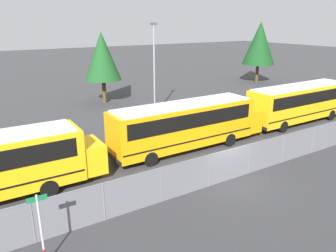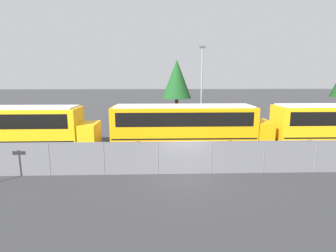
{
  "view_description": "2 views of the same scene",
  "coord_description": "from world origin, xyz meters",
  "px_view_note": "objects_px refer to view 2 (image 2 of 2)",
  "views": [
    {
      "loc": [
        -11.97,
        -12.51,
        8.71
      ],
      "look_at": [
        -1.14,
        4.79,
        2.13
      ],
      "focal_mm": 35.0,
      "sensor_mm": 36.0,
      "label": 1
    },
    {
      "loc": [
        -1.4,
        -14.13,
        5.48
      ],
      "look_at": [
        -0.78,
        4.8,
        1.87
      ],
      "focal_mm": 28.0,
      "sensor_mm": 36.0,
      "label": 2
    }
  ],
  "objects_px": {
    "school_bus_2": "(187,124)",
    "tree_1": "(177,79)",
    "light_pole": "(202,84)",
    "school_bus_1": "(9,126)"
  },
  "relations": [
    {
      "from": "light_pole",
      "to": "tree_1",
      "type": "bearing_deg",
      "value": 106.29
    },
    {
      "from": "school_bus_2",
      "to": "school_bus_1",
      "type": "bearing_deg",
      "value": -177.76
    },
    {
      "from": "school_bus_1",
      "to": "school_bus_2",
      "type": "xyz_separation_m",
      "value": [
        12.85,
        0.5,
        0.0
      ]
    },
    {
      "from": "school_bus_1",
      "to": "light_pole",
      "type": "height_order",
      "value": "light_pole"
    },
    {
      "from": "tree_1",
      "to": "school_bus_2",
      "type": "bearing_deg",
      "value": -91.03
    },
    {
      "from": "light_pole",
      "to": "school_bus_2",
      "type": "bearing_deg",
      "value": -105.6
    },
    {
      "from": "light_pole",
      "to": "tree_1",
      "type": "xyz_separation_m",
      "value": [
        -2.17,
        7.42,
        0.42
      ]
    },
    {
      "from": "school_bus_2",
      "to": "tree_1",
      "type": "xyz_separation_m",
      "value": [
        0.29,
        16.24,
        3.1
      ]
    },
    {
      "from": "light_pole",
      "to": "tree_1",
      "type": "relative_size",
      "value": 1.12
    },
    {
      "from": "light_pole",
      "to": "tree_1",
      "type": "height_order",
      "value": "light_pole"
    }
  ]
}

